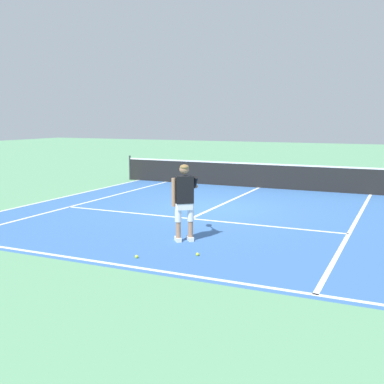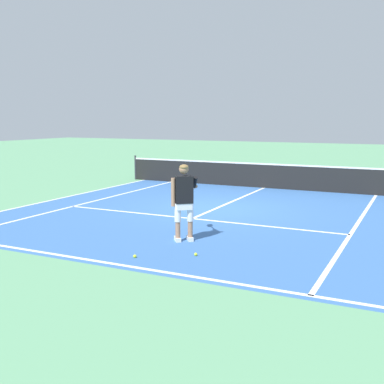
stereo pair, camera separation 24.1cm
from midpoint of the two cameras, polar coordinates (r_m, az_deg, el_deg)
The scene contains 12 objects.
ground_plane at distance 14.37m, azimuth 2.15°, elevation -1.97°, with size 80.00×80.00×0.00m, color #609E70.
court_inner_surface at distance 13.82m, azimuth 1.18°, elevation -2.39°, with size 10.98×11.08×0.00m, color #3866A8.
line_baseline at distance 9.32m, azimuth -12.21°, elevation -8.15°, with size 10.98×0.10×0.01m, color white.
line_service at distance 12.88m, azimuth -0.71°, elevation -3.22°, with size 8.23×0.10×0.01m, color white.
line_centre_service at distance 15.77m, azimuth 4.30°, elevation -1.00°, with size 0.10×6.40×0.01m, color white.
line_singles_left at distance 15.89m, azimuth -12.54°, elevation -1.11°, with size 0.10×10.68×0.01m, color white.
line_singles_right at distance 12.78m, azimuth 18.38°, elevation -3.77°, with size 0.10×10.68×0.01m, color white.
line_doubles_left at distance 16.75m, azimuth -16.29°, elevation -0.75°, with size 0.10×10.68×0.01m, color white.
tennis_net at distance 18.71m, azimuth 7.75°, elevation 2.03°, with size 11.96×0.08×1.07m.
tennis_player at distance 10.38m, azimuth -1.59°, elevation -0.62°, with size 0.65×1.20×1.71m.
tennis_ball_near_feet at distance 9.38m, azimuth -7.42°, elevation -7.72°, with size 0.07×0.07×0.07m, color #CCE02D.
tennis_ball_by_baseline at distance 9.46m, azimuth -0.07°, elevation -7.50°, with size 0.07×0.07×0.07m, color #CCE02D.
Camera 1 is at (5.31, -13.09, 2.70)m, focal length 44.34 mm.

